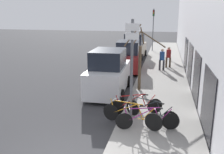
{
  "coord_description": "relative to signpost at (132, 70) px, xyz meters",
  "views": [
    {
      "loc": [
        2.69,
        -5.89,
        4.36
      ],
      "look_at": [
        0.43,
        4.67,
        1.52
      ],
      "focal_mm": 40.0,
      "sensor_mm": 36.0,
      "label": 1
    }
  ],
  "objects": [
    {
      "name": "building_facade",
      "position": [
        2.81,
        10.96,
        0.92
      ],
      "size": [
        0.23,
        32.0,
        6.5
      ],
      "color": "#BCBCC1",
      "rests_on": "ground"
    },
    {
      "name": "parked_car_1",
      "position": [
        -1.55,
        9.64,
        -1.28
      ],
      "size": [
        2.15,
        4.53,
        2.25
      ],
      "rotation": [
        0.0,
        0.0,
        0.06
      ],
      "color": "maroon",
      "rests_on": "ground"
    },
    {
      "name": "ground_plane",
      "position": [
        -1.54,
        8.25,
        -2.3
      ],
      "size": [
        80.0,
        80.0,
        0.0
      ],
      "primitive_type": "plane",
      "color": "#333335"
    },
    {
      "name": "bicycle_0",
      "position": [
        0.67,
        -0.35,
        -1.77
      ],
      "size": [
        2.3,
        0.6,
        0.87
      ],
      "rotation": [
        0.0,
        0.0,
        1.77
      ],
      "color": "black",
      "rests_on": "sidewalk_curb"
    },
    {
      "name": "pedestrian_near",
      "position": [
        0.98,
        9.49,
        -1.23
      ],
      "size": [
        0.42,
        0.35,
        1.59
      ],
      "rotation": [
        0.0,
        0.0,
        0.05
      ],
      "color": "#333338",
      "rests_on": "sidewalk_curb"
    },
    {
      "name": "signpost",
      "position": [
        0.0,
        0.0,
        0.0
      ],
      "size": [
        0.5,
        0.12,
        3.97
      ],
      "color": "#595B60",
      "rests_on": "sidewalk_curb"
    },
    {
      "name": "sidewalk_curb",
      "position": [
        1.06,
        11.05,
        -2.22
      ],
      "size": [
        3.2,
        32.0,
        0.15
      ],
      "color": "gray",
      "rests_on": "ground"
    },
    {
      "name": "parked_car_0",
      "position": [
        -1.76,
        3.93,
        -1.21
      ],
      "size": [
        2.09,
        4.33,
        2.42
      ],
      "rotation": [
        0.0,
        0.0,
        0.02
      ],
      "color": "silver",
      "rests_on": "ground"
    },
    {
      "name": "bicycle_1",
      "position": [
        0.04,
        -0.14,
        -1.75
      ],
      "size": [
        2.36,
        0.85,
        0.94
      ],
      "rotation": [
        0.0,
        0.0,
        1.25
      ],
      "color": "black",
      "rests_on": "sidewalk_curb"
    },
    {
      "name": "parked_car_2",
      "position": [
        -1.73,
        14.98,
        -1.25
      ],
      "size": [
        2.12,
        4.3,
        2.36
      ],
      "rotation": [
        0.0,
        0.0,
        -0.05
      ],
      "color": "gray",
      "rests_on": "ground"
    },
    {
      "name": "bicycle_2",
      "position": [
        0.75,
        0.41,
        -1.76
      ],
      "size": [
        2.13,
        1.22,
        0.9
      ],
      "rotation": [
        0.0,
        0.0,
        1.06
      ],
      "color": "black",
      "rests_on": "sidewalk_curb"
    },
    {
      "name": "pedestrian_far",
      "position": [
        1.45,
        10.61,
        -1.23
      ],
      "size": [
        0.41,
        0.35,
        1.59
      ],
      "rotation": [
        0.0,
        0.0,
        3.34
      ],
      "color": "#4C3D2D",
      "rests_on": "sidewalk_curb"
    },
    {
      "name": "traffic_light",
      "position": [
        -0.23,
        18.99,
        0.74
      ],
      "size": [
        0.2,
        0.3,
        4.5
      ],
      "color": "#595B60",
      "rests_on": "sidewalk_curb"
    },
    {
      "name": "street_tree",
      "position": [
        -0.12,
        4.43,
        -0.49
      ],
      "size": [
        2.18,
        1.65,
        3.58
      ],
      "color": "brown",
      "rests_on": "sidewalk_curb"
    },
    {
      "name": "bicycle_3",
      "position": [
        0.08,
        0.95,
        -1.76
      ],
      "size": [
        2.19,
        0.84,
        0.9
      ],
      "rotation": [
        0.0,
        0.0,
        1.92
      ],
      "color": "black",
      "rests_on": "sidewalk_curb"
    }
  ]
}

